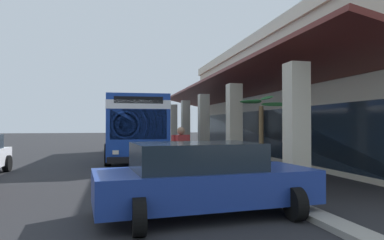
# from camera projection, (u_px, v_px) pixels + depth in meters

# --- Properties ---
(ground) EXTENTS (120.00, 120.00, 0.00)m
(ground) POSITION_uv_depth(u_px,v_px,m) (248.00, 153.00, 22.37)
(ground) COLOR #262628
(curb_strip) EXTENTS (30.19, 0.50, 0.12)m
(curb_strip) POSITION_uv_depth(u_px,v_px,m) (186.00, 157.00, 19.01)
(curb_strip) COLOR #9E998E
(curb_strip) RESTS_ON ground
(plaza_building) EXTENTS (25.46, 14.92, 7.00)m
(plaza_building) POSITION_uv_depth(u_px,v_px,m) (341.00, 97.00, 21.15)
(plaza_building) COLOR beige
(plaza_building) RESTS_ON ground
(transit_bus) EXTENTS (11.28, 3.05, 3.34)m
(transit_bus) POSITION_uv_depth(u_px,v_px,m) (135.00, 124.00, 19.25)
(transit_bus) COLOR #193D9E
(transit_bus) RESTS_ON ground
(parked_sedan_blue) EXTENTS (2.71, 4.55, 1.47)m
(parked_sedan_blue) POSITION_uv_depth(u_px,v_px,m) (203.00, 178.00, 7.01)
(parked_sedan_blue) COLOR navy
(parked_sedan_blue) RESTS_ON ground
(pedestrian) EXTENTS (0.49, 0.63, 1.76)m
(pedestrian) POSITION_uv_depth(u_px,v_px,m) (181.00, 152.00, 10.44)
(pedestrian) COLOR navy
(pedestrian) RESTS_ON ground
(potted_palm) EXTENTS (1.74, 1.77, 2.80)m
(potted_palm) POSITION_uv_depth(u_px,v_px,m) (262.00, 158.00, 11.78)
(potted_palm) COLOR #4C4742
(potted_palm) RESTS_ON ground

